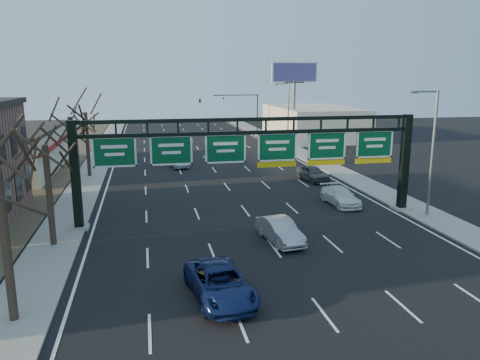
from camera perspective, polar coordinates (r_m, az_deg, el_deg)
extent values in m
plane|color=black|center=(26.16, 5.35, -9.80)|extent=(160.00, 160.00, 0.00)
cube|color=gray|center=(44.59, -18.49, -0.89)|extent=(3.00, 120.00, 0.12)
cube|color=gray|center=(48.53, 13.03, 0.50)|extent=(3.00, 120.00, 0.12)
cube|color=white|center=(44.82, -2.05, -0.24)|extent=(21.60, 120.00, 0.01)
cube|color=black|center=(32.07, -19.42, 0.46)|extent=(0.55, 0.55, 7.20)
cube|color=gray|center=(32.94, -18.97, -5.50)|extent=(1.20, 1.20, 0.20)
cube|color=black|center=(36.94, 19.41, 1.98)|extent=(0.55, 0.55, 7.20)
cube|color=gray|center=(37.70, 19.02, -3.26)|extent=(1.20, 1.20, 0.20)
cube|color=black|center=(32.06, 1.45, 7.41)|extent=(23.40, 0.25, 0.25)
cube|color=black|center=(32.15, 1.44, 5.81)|extent=(23.40, 0.25, 0.25)
cube|color=#054A25|center=(31.55, -15.06, 3.33)|extent=(2.80, 0.10, 2.00)
cube|color=#054A25|center=(31.53, -8.38, 3.62)|extent=(2.80, 0.10, 2.00)
cube|color=#054A25|center=(31.94, -1.78, 3.86)|extent=(2.80, 0.10, 2.00)
cube|color=#054A25|center=(32.75, 4.56, 4.04)|extent=(2.80, 0.10, 2.00)
cube|color=yellow|center=(32.95, 4.52, 1.95)|extent=(2.80, 0.10, 0.40)
cube|color=#054A25|center=(33.94, 10.54, 4.17)|extent=(2.80, 0.10, 2.00)
cube|color=yellow|center=(34.14, 10.46, 2.15)|extent=(2.80, 0.10, 0.40)
cube|color=#054A25|center=(35.48, 16.06, 4.25)|extent=(2.80, 0.10, 2.00)
cube|color=yellow|center=(35.66, 15.94, 2.31)|extent=(2.80, 0.10, 0.40)
cube|color=beige|center=(54.60, -26.67, 3.09)|extent=(10.00, 18.00, 4.40)
cube|color=#332B26|center=(54.31, -26.91, 5.53)|extent=(10.40, 18.40, 0.30)
cube|color=maroon|center=(53.38, -21.45, 4.23)|extent=(1.20, 18.00, 0.40)
cube|color=beige|center=(78.35, 8.87, 6.97)|extent=(12.00, 20.00, 5.00)
cylinder|color=#2E2119|center=(20.98, -26.64, -7.10)|extent=(0.36, 0.36, 6.46)
cylinder|color=#2E2119|center=(29.46, -22.23, -1.67)|extent=(0.36, 0.36, 6.08)
cylinder|color=#2E2119|center=(39.05, -19.68, 2.41)|extent=(0.36, 0.36, 6.84)
cylinder|color=#2E2119|center=(48.89, -18.09, 4.21)|extent=(0.36, 0.36, 6.46)
cylinder|color=slate|center=(35.59, 22.40, 3.03)|extent=(0.20, 0.20, 9.00)
cylinder|color=slate|center=(34.71, 21.76, 10.19)|extent=(1.80, 0.12, 0.12)
cube|color=slate|center=(34.23, 20.47, 10.18)|extent=(0.50, 0.22, 0.15)
cylinder|color=slate|center=(66.35, 5.89, 7.91)|extent=(0.20, 0.20, 9.00)
cylinder|color=slate|center=(65.88, 5.21, 11.72)|extent=(1.80, 0.12, 0.12)
cube|color=slate|center=(65.63, 4.44, 11.69)|extent=(0.50, 0.22, 0.15)
cylinder|color=slate|center=(71.84, 6.53, 8.15)|extent=(0.50, 0.50, 9.00)
cube|color=slate|center=(71.64, 6.63, 11.74)|extent=(3.00, 0.30, 0.20)
cube|color=white|center=(71.64, 6.66, 12.94)|extent=(7.00, 0.30, 3.00)
cube|color=#454285|center=(71.44, 6.71, 12.94)|extent=(6.60, 0.05, 2.60)
cylinder|color=black|center=(80.64, 2.12, 7.98)|extent=(0.18, 0.18, 7.00)
cylinder|color=black|center=(79.64, -0.56, 10.31)|extent=(7.60, 0.14, 0.14)
imported|color=black|center=(79.31, -2.00, 9.72)|extent=(0.20, 0.20, 1.00)
imported|color=black|center=(78.75, -4.91, 9.66)|extent=(0.54, 0.54, 1.62)
imported|color=navy|center=(21.76, -2.46, -12.45)|extent=(3.10, 5.54, 1.46)
imported|color=#9D9EA1|center=(28.76, 4.87, -6.15)|extent=(2.19, 4.57, 1.45)
imported|color=white|center=(37.69, 12.14, -1.95)|extent=(2.08, 4.67, 1.33)
imported|color=#45494B|center=(45.76, 8.83, 0.83)|extent=(2.48, 4.59, 1.48)
imported|color=#A8A7AC|center=(52.66, -7.61, 2.40)|extent=(2.28, 4.67, 1.47)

